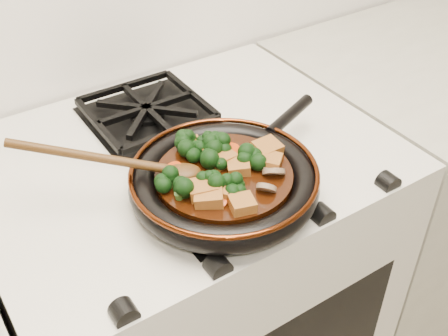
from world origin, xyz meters
TOP-DOWN VIEW (x-y plane):
  - stove at (0.00, 1.69)m, footprint 0.76×0.60m
  - burner_grate_front at (0.00, 1.55)m, footprint 0.23×0.23m
  - burner_grate_back at (0.00, 1.83)m, footprint 0.23×0.23m
  - skillet at (-0.01, 1.53)m, footprint 0.42×0.31m
  - braising_sauce at (-0.01, 1.53)m, footprint 0.22×0.22m
  - tofu_cube_0 at (-0.06, 1.49)m, footprint 0.06×0.06m
  - tofu_cube_1 at (0.06, 1.51)m, footprint 0.05×0.05m
  - tofu_cube_2 at (-0.03, 1.45)m, footprint 0.05×0.05m
  - tofu_cube_3 at (0.08, 1.54)m, footprint 0.04×0.04m
  - tofu_cube_4 at (-0.04, 1.49)m, footprint 0.05×0.05m
  - tofu_cube_5 at (-0.06, 1.51)m, footprint 0.06×0.05m
  - tofu_cube_6 at (-0.02, 1.62)m, footprint 0.04×0.04m
  - tofu_cube_7 at (0.00, 1.56)m, footprint 0.04×0.04m
  - tofu_cube_8 at (0.00, 1.58)m, footprint 0.05×0.05m
  - tofu_cube_9 at (0.02, 1.53)m, footprint 0.05×0.05m
  - broccoli_floret_0 at (-0.10, 1.55)m, footprint 0.07×0.06m
  - broccoli_floret_1 at (0.04, 1.52)m, footprint 0.08×0.09m
  - broccoli_floret_2 at (0.01, 1.60)m, footprint 0.07×0.08m
  - broccoli_floret_3 at (-0.02, 1.62)m, footprint 0.09×0.08m
  - broccoli_floret_4 at (0.01, 1.58)m, footprint 0.08×0.08m
  - broccoli_floret_5 at (-0.03, 1.60)m, footprint 0.09×0.08m
  - broccoli_floret_6 at (-0.05, 1.51)m, footprint 0.08×0.08m
  - broccoli_floret_7 at (-0.10, 1.52)m, footprint 0.08×0.07m
  - broccoli_floret_8 at (-0.02, 1.48)m, footprint 0.07×0.08m
  - broccoli_floret_9 at (-0.01, 1.56)m, footprint 0.07×0.07m
  - carrot_coin_0 at (-0.07, 1.58)m, footprint 0.03×0.03m
  - carrot_coin_1 at (-0.03, 1.48)m, footprint 0.03×0.03m
  - carrot_coin_2 at (0.03, 1.57)m, footprint 0.03×0.03m
  - carrot_coin_3 at (0.07, 1.55)m, footprint 0.03×0.03m
  - carrot_coin_4 at (-0.06, 1.48)m, footprint 0.03×0.03m
  - mushroom_slice_0 at (0.02, 1.46)m, footprint 0.04×0.04m
  - mushroom_slice_1 at (0.05, 1.48)m, footprint 0.05×0.05m
  - mushroom_slice_2 at (0.06, 1.49)m, footprint 0.05×0.05m
  - wooden_spoon at (-0.13, 1.61)m, footprint 0.16×0.11m

SIDE VIEW (x-z plane):
  - stove at x=0.00m, z-range 0.00..0.90m
  - burner_grate_front at x=0.00m, z-range 0.90..0.93m
  - burner_grate_back at x=0.00m, z-range 0.90..0.93m
  - skillet at x=-0.01m, z-range 0.92..0.97m
  - braising_sauce at x=-0.01m, z-range 0.94..0.96m
  - carrot_coin_0 at x=-0.07m, z-range 0.95..0.97m
  - carrot_coin_1 at x=-0.03m, z-range 0.96..0.97m
  - carrot_coin_2 at x=0.03m, z-range 0.96..0.97m
  - carrot_coin_3 at x=0.07m, z-range 0.95..0.97m
  - carrot_coin_4 at x=-0.06m, z-range 0.95..0.97m
  - mushroom_slice_0 at x=0.02m, z-range 0.95..0.98m
  - mushroom_slice_1 at x=0.05m, z-range 0.95..0.98m
  - mushroom_slice_2 at x=0.06m, z-range 0.95..0.98m
  - tofu_cube_9 at x=0.02m, z-range 0.95..0.98m
  - tofu_cube_6 at x=-0.02m, z-range 0.95..0.98m
  - tofu_cube_2 at x=-0.03m, z-range 0.96..0.98m
  - tofu_cube_8 at x=0.00m, z-range 0.95..0.98m
  - tofu_cube_4 at x=-0.04m, z-range 0.95..0.98m
  - tofu_cube_7 at x=0.00m, z-range 0.96..0.98m
  - tofu_cube_1 at x=0.06m, z-range 0.95..0.98m
  - broccoli_floret_8 at x=-0.02m, z-range 0.94..1.00m
  - broccoli_floret_1 at x=0.04m, z-range 0.93..1.00m
  - tofu_cube_0 at x=-0.06m, z-range 0.95..0.98m
  - tofu_cube_3 at x=0.08m, z-range 0.95..0.98m
  - tofu_cube_5 at x=-0.06m, z-range 0.95..0.98m
  - broccoli_floret_5 at x=-0.03m, z-range 0.94..1.00m
  - broccoli_floret_0 at x=-0.10m, z-range 0.94..1.00m
  - broccoli_floret_9 at x=-0.01m, z-range 0.94..1.00m
  - broccoli_floret_7 at x=-0.10m, z-range 0.94..1.00m
  - broccoli_floret_6 at x=-0.05m, z-range 0.94..1.00m
  - broccoli_floret_2 at x=0.01m, z-range 0.94..1.00m
  - broccoli_floret_3 at x=-0.02m, z-range 0.93..1.01m
  - broccoli_floret_4 at x=0.01m, z-range 0.94..1.00m
  - wooden_spoon at x=-0.13m, z-range 0.85..1.12m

